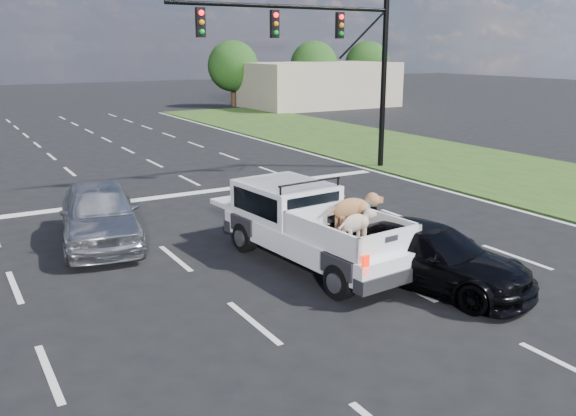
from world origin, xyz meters
name	(u,v)px	position (x,y,z in m)	size (l,w,h in m)	color
ground	(333,303)	(0.00, 0.00, 0.00)	(160.00, 160.00, 0.00)	black
road_markings	(202,222)	(0.00, 6.56, 0.01)	(17.75, 60.00, 0.01)	silver
grass_shoulder_right	(525,177)	(13.00, 6.00, 0.03)	(8.00, 60.00, 0.06)	#234615
traffic_signal	(335,50)	(7.20, 10.50, 4.73)	(9.11, 0.31, 7.00)	black
building_right	(320,85)	(22.00, 34.00, 1.80)	(12.00, 7.00, 3.60)	tan
tree_far_d	(233,66)	(16.00, 38.00, 3.29)	(4.20, 4.20, 5.40)	#332114
tree_far_e	(314,65)	(24.00, 38.00, 3.29)	(4.20, 4.20, 5.40)	#332114
tree_far_f	(367,64)	(30.00, 38.00, 3.29)	(4.20, 4.20, 5.40)	#332114
pickup_truck	(311,225)	(0.86, 2.17, 0.90)	(2.31, 5.26, 1.92)	black
silver_sedan	(99,213)	(-2.95, 6.07, 0.78)	(1.84, 4.57, 1.56)	#A5A7AC
black_coupe	(430,256)	(2.25, -0.25, 0.63)	(1.77, 4.36, 1.27)	black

